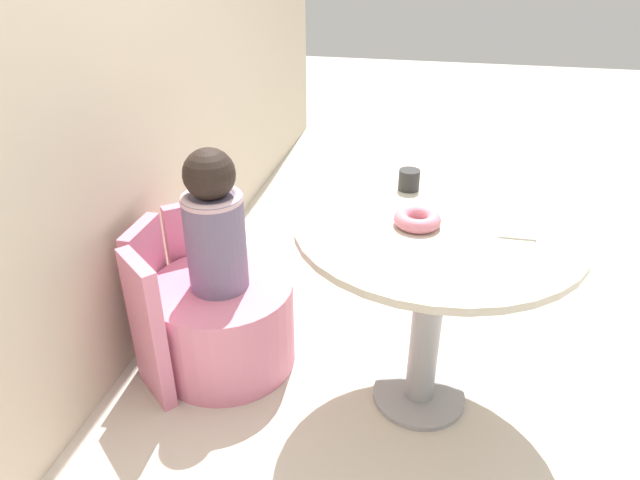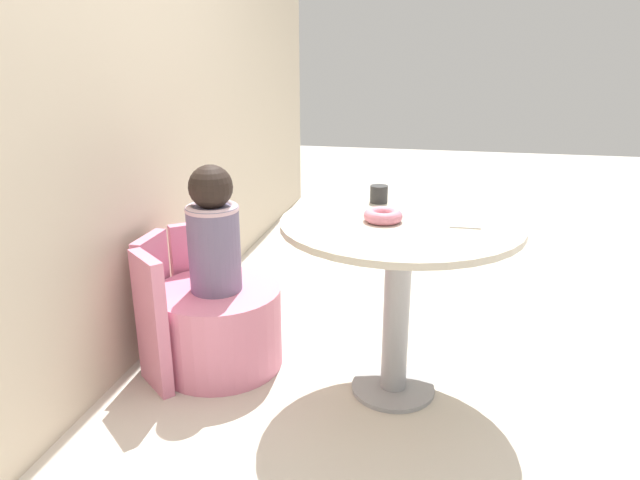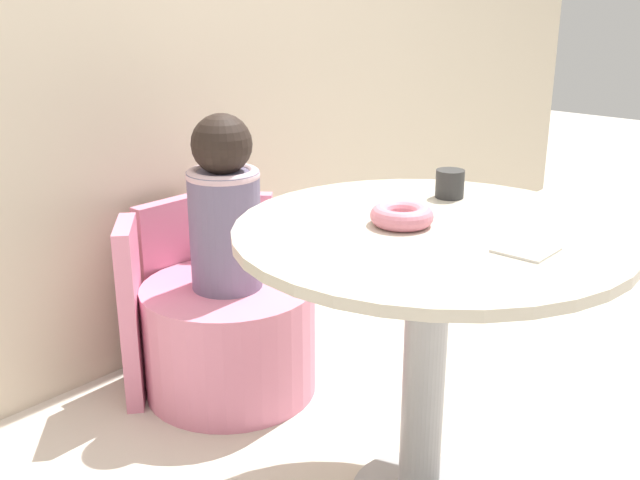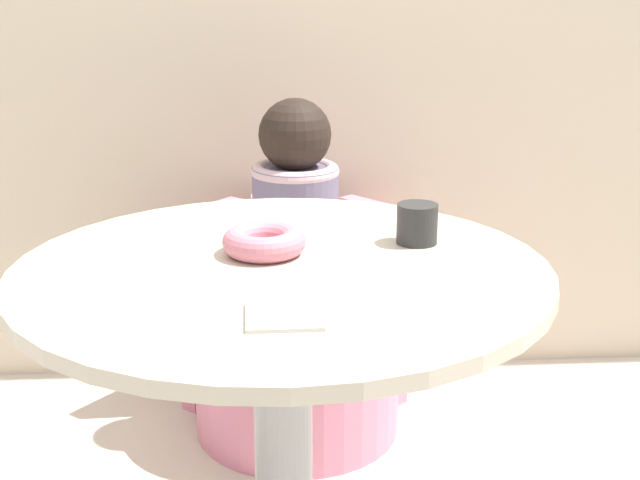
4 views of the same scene
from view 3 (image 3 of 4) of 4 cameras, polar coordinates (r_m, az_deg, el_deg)
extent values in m
cylinder|color=#99999E|center=(1.82, 7.93, -9.96)|extent=(0.10, 0.10, 0.67)
cylinder|color=beige|center=(1.68, 8.46, 0.51)|extent=(0.89, 0.89, 0.02)
cylinder|color=pink|center=(2.39, -6.88, -7.41)|extent=(0.54, 0.54, 0.35)
cube|color=pink|center=(2.55, -11.38, -3.22)|extent=(0.23, 0.05, 0.57)
cube|color=pink|center=(2.61, -6.05, -2.45)|extent=(0.19, 0.21, 0.57)
cube|color=pink|center=(2.36, -14.17, -5.37)|extent=(0.19, 0.21, 0.57)
cylinder|color=slate|center=(2.25, -7.23, 0.75)|extent=(0.21, 0.21, 0.36)
torus|color=beige|center=(2.21, -7.41, 4.95)|extent=(0.22, 0.22, 0.04)
sphere|color=black|center=(2.19, -7.51, 7.25)|extent=(0.18, 0.18, 0.18)
torus|color=pink|center=(1.68, 6.25, 1.86)|extent=(0.14, 0.14, 0.04)
cylinder|color=#2D2D2D|center=(1.92, 9.86, 4.25)|extent=(0.07, 0.07, 0.07)
cube|color=silver|center=(1.57, 15.40, -0.72)|extent=(0.11, 0.11, 0.01)
camera|label=1|loc=(0.97, -70.76, 24.60)|focal=32.00mm
camera|label=2|loc=(1.00, -92.29, 3.97)|focal=32.00mm
camera|label=4|loc=(1.42, 63.95, 6.82)|focal=50.00mm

